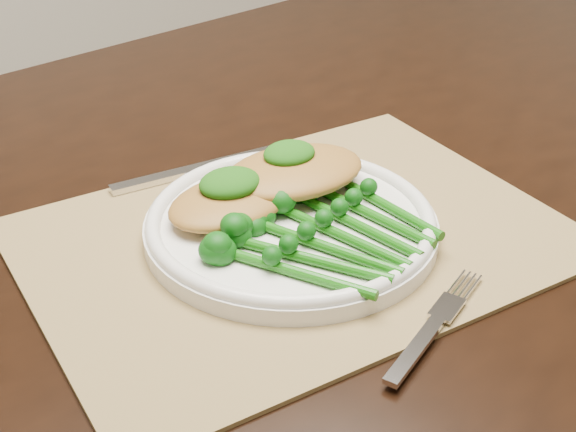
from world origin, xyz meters
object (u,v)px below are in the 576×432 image
chicken_fillet_left (231,201)px  broccolini_bundle (343,236)px  dinner_plate (291,223)px  placemat (296,238)px  dining_table (287,423)px

chicken_fillet_left → broccolini_bundle: (0.06, -0.09, -0.01)m
dinner_plate → chicken_fillet_left: chicken_fillet_left is taller
dinner_plate → placemat: bearing=-62.3°
placemat → dinner_plate: dinner_plate is taller
placemat → chicken_fillet_left: size_ratio=3.79×
placemat → broccolini_bundle: (0.02, -0.05, 0.02)m
dining_table → placemat: 0.40m
broccolini_bundle → dining_table: bearing=53.0°
placemat → broccolini_bundle: size_ratio=2.15×
dining_table → placemat: size_ratio=3.69×
placemat → dinner_plate: bearing=119.4°
dining_table → chicken_fillet_left: bearing=-153.8°
dinner_plate → broccolini_bundle: (0.02, -0.05, 0.01)m
placemat → dinner_plate: size_ratio=1.78×
placemat → dinner_plate: 0.01m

